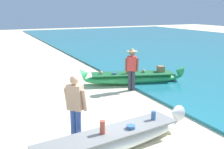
{
  "coord_description": "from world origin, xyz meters",
  "views": [
    {
      "loc": [
        -2.63,
        -5.98,
        3.18
      ],
      "look_at": [
        1.4,
        2.37,
        0.9
      ],
      "focal_mm": 42.5,
      "sensor_mm": 36.0,
      "label": 1
    }
  ],
  "objects_px": {
    "boat_white_foreground": "(111,140)",
    "person_tourist_customer": "(75,105)",
    "boat_green_midground": "(133,78)",
    "person_vendor_hatted": "(132,66)"
  },
  "relations": [
    {
      "from": "boat_green_midground",
      "to": "person_tourist_customer",
      "type": "relative_size",
      "value": 2.65
    },
    {
      "from": "person_vendor_hatted",
      "to": "boat_white_foreground",
      "type": "bearing_deg",
      "value": -125.58
    },
    {
      "from": "boat_green_midground",
      "to": "person_vendor_hatted",
      "type": "bearing_deg",
      "value": -123.62
    },
    {
      "from": "person_tourist_customer",
      "to": "person_vendor_hatted",
      "type": "bearing_deg",
      "value": 43.19
    },
    {
      "from": "boat_white_foreground",
      "to": "person_tourist_customer",
      "type": "distance_m",
      "value": 1.17
    },
    {
      "from": "boat_green_midground",
      "to": "person_vendor_hatted",
      "type": "height_order",
      "value": "person_vendor_hatted"
    },
    {
      "from": "boat_white_foreground",
      "to": "person_tourist_customer",
      "type": "height_order",
      "value": "person_tourist_customer"
    },
    {
      "from": "boat_white_foreground",
      "to": "person_vendor_hatted",
      "type": "bearing_deg",
      "value": 54.42
    },
    {
      "from": "boat_green_midground",
      "to": "person_tourist_customer",
      "type": "distance_m",
      "value": 5.6
    },
    {
      "from": "boat_white_foreground",
      "to": "person_vendor_hatted",
      "type": "height_order",
      "value": "person_vendor_hatted"
    }
  ]
}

